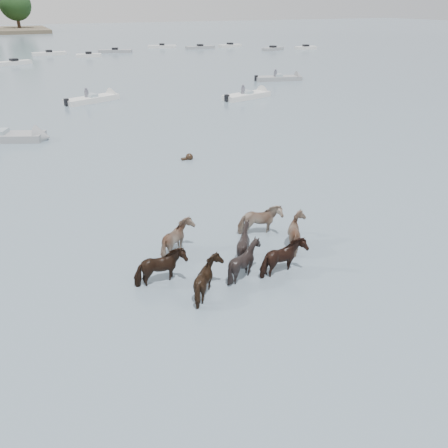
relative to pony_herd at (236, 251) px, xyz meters
name	(u,v)px	position (x,y,z in m)	size (l,w,h in m)	color
ground	(205,282)	(-1.45, -0.59, -0.51)	(400.00, 400.00, 0.00)	slate
pony_herd	(236,251)	(0.00, 0.00, 0.00)	(6.96, 4.52, 1.44)	black
swimming_pony	(189,157)	(2.68, 11.45, -0.41)	(0.72, 0.44, 0.44)	black
motorboat_b	(13,137)	(-6.42, 20.12, -0.29)	(6.10, 3.85, 1.92)	gray
motorboat_c	(99,98)	(1.37, 30.98, -0.29)	(5.69, 3.48, 1.92)	silver
motorboat_d	(252,95)	(15.07, 26.24, -0.29)	(5.66, 2.92, 1.92)	silver
motorboat_e	(285,78)	(23.49, 33.73, -0.29)	(6.01, 3.02, 1.92)	gray
distant_flotilla	(20,56)	(-3.31, 73.10, -0.25)	(105.29, 29.15, 0.93)	silver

